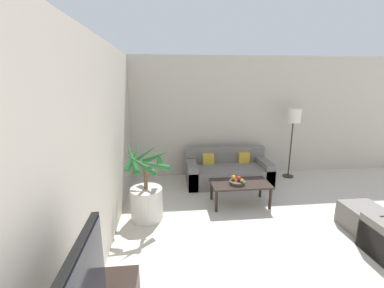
{
  "coord_description": "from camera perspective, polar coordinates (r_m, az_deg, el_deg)",
  "views": [
    {
      "loc": [
        -2.32,
        0.47,
        2.19
      ],
      "look_at": [
        -1.83,
        5.17,
        1.0
      ],
      "focal_mm": 24.0,
      "sensor_mm": 36.0,
      "label": 1
    }
  ],
  "objects": [
    {
      "name": "wall_back",
      "position": [
        6.24,
        15.99,
        5.87
      ],
      "size": [
        7.78,
        0.06,
        2.7
      ],
      "color": "#BCB2A3",
      "rests_on": "ground_plane"
    },
    {
      "name": "wall_left",
      "position": [
        2.86,
        -21.98,
        -4.02
      ],
      "size": [
        0.06,
        7.78,
        2.7
      ],
      "color": "#BCB2A3",
      "rests_on": "ground_plane"
    },
    {
      "name": "potted_palm",
      "position": [
        4.21,
        -10.09,
        -10.85
      ],
      "size": [
        0.73,
        0.8,
        1.27
      ],
      "color": "beige",
      "rests_on": "ground_plane"
    },
    {
      "name": "sofa_loveseat",
      "position": [
        5.65,
        7.92,
        -6.08
      ],
      "size": [
        1.78,
        0.83,
        0.72
      ],
      "color": "slate",
      "rests_on": "ground_plane"
    },
    {
      "name": "floor_lamp",
      "position": [
        6.08,
        21.6,
        5.02
      ],
      "size": [
        0.31,
        0.31,
        1.57
      ],
      "color": "#2D2823",
      "rests_on": "ground_plane"
    },
    {
      "name": "coffee_table",
      "position": [
        4.7,
        10.66,
        -9.03
      ],
      "size": [
        1.04,
        0.56,
        0.41
      ],
      "color": "black",
      "rests_on": "ground_plane"
    },
    {
      "name": "fruit_bowl",
      "position": [
        4.62,
        10.03,
        -8.4
      ],
      "size": [
        0.28,
        0.28,
        0.05
      ],
      "color": "#42382D",
      "rests_on": "coffee_table"
    },
    {
      "name": "apple_red",
      "position": [
        4.6,
        10.38,
        -7.58
      ],
      "size": [
        0.08,
        0.08,
        0.08
      ],
      "color": "red",
      "rests_on": "fruit_bowl"
    },
    {
      "name": "apple_green",
      "position": [
        4.55,
        11.07,
        -7.98
      ],
      "size": [
        0.07,
        0.07,
        0.07
      ],
      "color": "olive",
      "rests_on": "fruit_bowl"
    },
    {
      "name": "orange_fruit",
      "position": [
        4.62,
        9.2,
        -7.39
      ],
      "size": [
        0.09,
        0.09,
        0.09
      ],
      "color": "orange",
      "rests_on": "fruit_bowl"
    },
    {
      "name": "ottoman",
      "position": [
        4.74,
        33.72,
        -13.49
      ],
      "size": [
        0.53,
        0.52,
        0.36
      ],
      "color": "slate",
      "rests_on": "ground_plane"
    }
  ]
}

